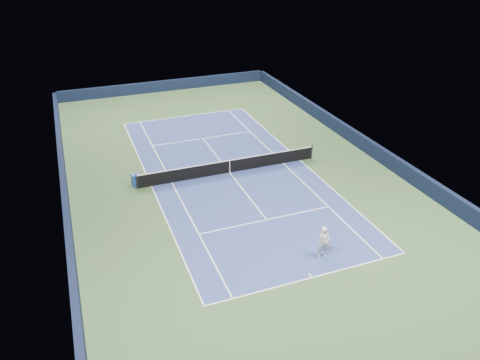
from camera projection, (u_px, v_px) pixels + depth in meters
name	position (u px, v px, depth m)	size (l,w,h in m)	color
ground	(230.00, 173.00, 32.52)	(40.00, 40.00, 0.00)	#314C29
wall_far	(165.00, 86.00, 48.55)	(22.00, 0.35, 1.10)	#101932
wall_right	(363.00, 143.00, 35.64)	(0.35, 40.00, 1.10)	black
wall_left	(65.00, 193.00, 28.87)	(0.35, 40.00, 1.10)	black
court_surface	(230.00, 173.00, 32.51)	(10.97, 23.77, 0.01)	navy
baseline_far	(185.00, 116.00, 42.28)	(10.97, 0.08, 0.00)	white
baseline_near	(312.00, 278.00, 22.74)	(10.97, 0.08, 0.00)	white
sideline_doubles_right	(300.00, 160.00, 34.23)	(0.08, 23.77, 0.00)	white
sideline_doubles_left	(151.00, 186.00, 30.79)	(0.08, 23.77, 0.00)	white
sideline_singles_right	(283.00, 163.00, 33.80)	(0.08, 23.77, 0.00)	white
sideline_singles_left	(172.00, 183.00, 31.22)	(0.08, 23.77, 0.00)	white
service_line_far	(203.00, 138.00, 37.77)	(8.23, 0.08, 0.00)	white
service_line_near	(267.00, 220.00, 27.25)	(8.23, 0.08, 0.00)	white
center_service_line	(230.00, 172.00, 32.51)	(0.08, 12.80, 0.00)	white
center_mark_far	(186.00, 116.00, 42.16)	(0.08, 0.30, 0.00)	white
center_mark_near	(311.00, 276.00, 22.86)	(0.08, 0.30, 0.00)	white
tennis_net	(230.00, 166.00, 32.28)	(12.90, 0.10, 1.07)	black
sponsor_cube	(136.00, 180.00, 30.71)	(0.59, 0.49, 0.82)	blue
tennis_player	(324.00, 242.00, 23.83)	(0.82, 1.28, 2.20)	silver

